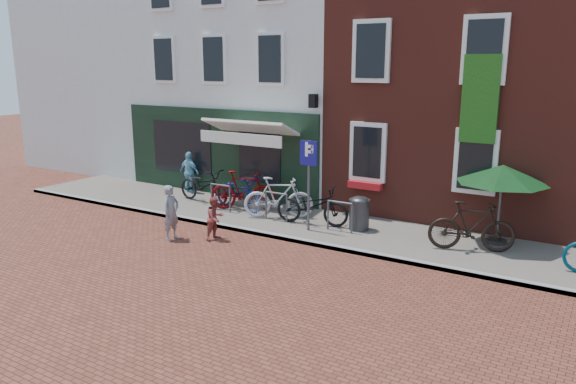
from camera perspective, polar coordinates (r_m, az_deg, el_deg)
The scene contains 17 objects.
ground at distance 13.90m, azimuth 1.34°, elevation -5.47°, with size 80.00×80.00×0.00m, color brown.
sidewalk at distance 14.73m, azimuth 7.65°, elevation -4.28°, with size 24.00×3.00×0.10m, color slate.
building_stucco at distance 21.73m, azimuth -0.83°, elevation 13.39°, with size 8.00×8.00×9.00m, color silver.
building_brick_mid at distance 18.97m, azimuth 17.97°, elevation 14.29°, with size 6.00×8.00×10.00m, color maroon.
filler_left at distance 26.50m, azimuth -15.07°, elevation 12.94°, with size 7.00×8.00×9.00m, color silver.
litter_bin at distance 14.73m, azimuth 7.48°, elevation -2.02°, with size 0.53×0.53×0.98m.
parking_sign at distance 14.29m, azimuth 2.17°, elevation 2.42°, with size 0.50×0.08×2.43m.
parasol at distance 14.22m, azimuth 21.57°, elevation 2.09°, with size 2.21×2.21×2.08m.
woman at distance 14.39m, azimuth -12.13°, elevation -2.11°, with size 0.52×0.34×1.44m, color gray.
boy at distance 14.23m, azimuth -7.63°, elevation -2.73°, with size 0.55×0.43×1.14m, color #9D423C.
cafe_person at distance 19.14m, azimuth -10.27°, elevation 2.06°, with size 0.83×0.35×1.42m, color #7FC5DE.
bicycle_0 at distance 17.70m, azimuth -8.81°, elevation 0.66°, with size 0.72×2.07×1.09m, color black.
bicycle_1 at distance 16.63m, azimuth -4.73°, elevation 0.17°, with size 0.57×2.01×1.21m, color #5E0606.
bicycle_2 at distance 16.64m, azimuth -5.22°, elevation -0.05°, with size 0.72×2.07×1.09m, color navy.
bicycle_3 at distance 15.69m, azimuth -1.00°, elevation -0.59°, with size 0.57×2.01×1.21m, color #BBBABD.
bicycle_4 at distance 15.09m, azimuth 2.55°, elevation -1.40°, with size 0.72×2.07×1.09m, color black.
bicycle_5 at distance 13.67m, azimuth 18.67°, elevation -3.43°, with size 0.57×2.01×1.21m, color black.
Camera 1 is at (6.57, -11.40, 4.48)m, focal length 33.97 mm.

